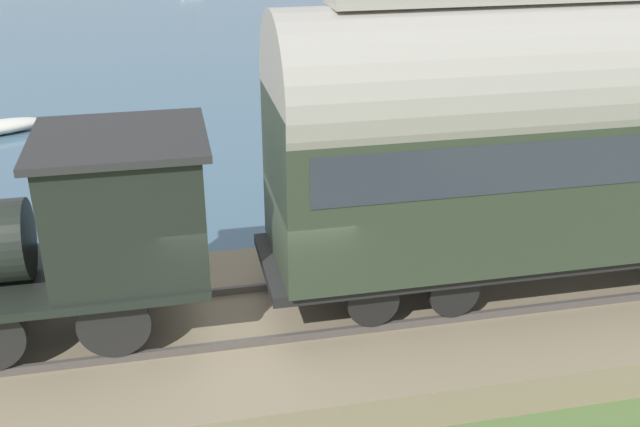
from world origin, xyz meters
The scene contains 5 objects.
ground_plane centered at (0.00, 0.00, 0.00)m, with size 200.00×200.00×0.00m, color #516B38.
rail_embankment centered at (0.21, 0.00, 0.29)m, with size 4.52×56.00×0.70m.
steam_locomotive centered at (0.21, 3.00, 2.30)m, with size 2.09×6.36×3.23m.
passenger_coach centered at (0.21, -5.03, 3.25)m, with size 2.34×9.76×4.63m.
rowboat_near_shore centered at (11.81, -10.28, 0.18)m, with size 1.26×3.07×0.35m.
Camera 1 is at (-9.33, 1.02, 6.65)m, focal length 42.00 mm.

